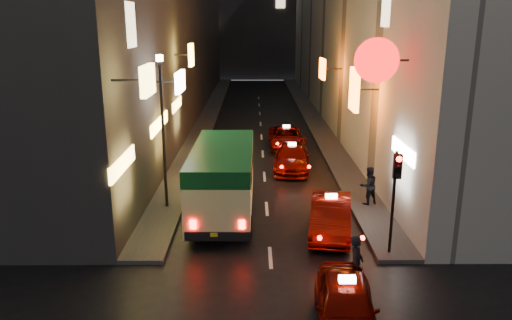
{
  "coord_description": "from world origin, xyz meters",
  "views": [
    {
      "loc": [
        -0.57,
        -6.68,
        7.63
      ],
      "look_at": [
        -0.45,
        13.0,
        2.14
      ],
      "focal_mm": 35.0,
      "sensor_mm": 36.0,
      "label": 1
    }
  ],
  "objects_px": {
    "lamp_post": "(163,122)",
    "pedestrian_crossing": "(356,260)",
    "minibus": "(223,173)",
    "traffic_light": "(396,181)",
    "taxi_near": "(346,302)"
  },
  "relations": [
    {
      "from": "lamp_post",
      "to": "pedestrian_crossing",
      "type": "bearing_deg",
      "value": -44.89
    },
    {
      "from": "minibus",
      "to": "pedestrian_crossing",
      "type": "relative_size",
      "value": 3.44
    },
    {
      "from": "minibus",
      "to": "traffic_light",
      "type": "height_order",
      "value": "traffic_light"
    },
    {
      "from": "pedestrian_crossing",
      "to": "taxi_near",
      "type": "bearing_deg",
      "value": 178.36
    },
    {
      "from": "traffic_light",
      "to": "minibus",
      "type": "bearing_deg",
      "value": 146.87
    },
    {
      "from": "pedestrian_crossing",
      "to": "minibus",
      "type": "bearing_deg",
      "value": 52.37
    },
    {
      "from": "pedestrian_crossing",
      "to": "traffic_light",
      "type": "xyz_separation_m",
      "value": [
        1.59,
        2.06,
        1.72
      ]
    },
    {
      "from": "taxi_near",
      "to": "pedestrian_crossing",
      "type": "distance_m",
      "value": 2.02
    },
    {
      "from": "traffic_light",
      "to": "lamp_post",
      "type": "xyz_separation_m",
      "value": [
        -8.2,
        4.53,
        1.04
      ]
    },
    {
      "from": "pedestrian_crossing",
      "to": "traffic_light",
      "type": "height_order",
      "value": "traffic_light"
    },
    {
      "from": "taxi_near",
      "to": "traffic_light",
      "type": "bearing_deg",
      "value": 60.75
    },
    {
      "from": "taxi_near",
      "to": "traffic_light",
      "type": "xyz_separation_m",
      "value": [
        2.22,
        3.96,
        1.92
      ]
    },
    {
      "from": "traffic_light",
      "to": "lamp_post",
      "type": "height_order",
      "value": "lamp_post"
    },
    {
      "from": "pedestrian_crossing",
      "to": "lamp_post",
      "type": "xyz_separation_m",
      "value": [
        -6.61,
        6.59,
        2.75
      ]
    },
    {
      "from": "minibus",
      "to": "pedestrian_crossing",
      "type": "height_order",
      "value": "minibus"
    }
  ]
}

